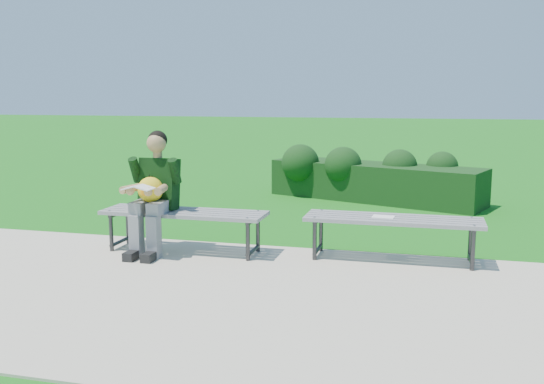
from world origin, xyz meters
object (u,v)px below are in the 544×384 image
Objects in this scene: hedge at (369,177)px; seated_boy at (154,189)px; paper_sheet at (383,217)px; bench_right at (393,223)px; bench_left at (184,216)px.

hedge is 4.49m from seated_boy.
hedge is 3.78m from paper_sheet.
bench_right is at bearing 0.00° from paper_sheet.
hedge is 3.79m from bench_right.
bench_right is at bearing 5.25° from bench_left.
bench_left is 7.75× the size of paper_sheet.
seated_boy reaches higher than paper_sheet.
seated_boy reaches higher than bench_right.
seated_boy is 5.66× the size of paper_sheet.
hedge is 4.26m from bench_left.
hedge is 15.48× the size of paper_sheet.
bench_left is at bearing 18.23° from seated_boy.
bench_left is 2.23m from bench_right.
bench_right is (0.60, -3.74, 0.03)m from hedge.
hedge is at bearing 99.15° from bench_right.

